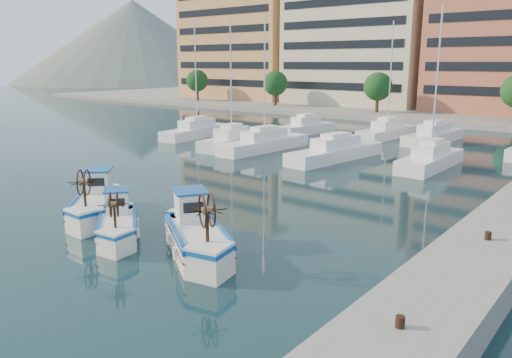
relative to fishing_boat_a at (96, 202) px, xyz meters
name	(u,v)px	position (x,y,z in m)	size (l,w,h in m)	color
ground	(135,238)	(3.91, -0.68, -0.79)	(300.00, 300.00, 0.00)	#17393E
quay	(500,240)	(16.91, 7.32, -0.19)	(3.00, 60.00, 1.20)	gray
hill_west	(137,82)	(-136.09, 109.32, -0.79)	(180.00, 180.00, 60.00)	slate
yacht_marina	(365,143)	(1.08, 26.97, -0.27)	(42.06, 23.27, 11.50)	white
fishing_boat_a	(96,202)	(0.00, 0.00, 0.00)	(4.41, 4.48, 2.88)	white
fishing_boat_b	(117,222)	(3.23, -1.08, -0.10)	(4.04, 3.66, 2.52)	white
fishing_boat_c	(197,234)	(7.31, -0.23, 0.04)	(4.95, 4.20, 3.03)	white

